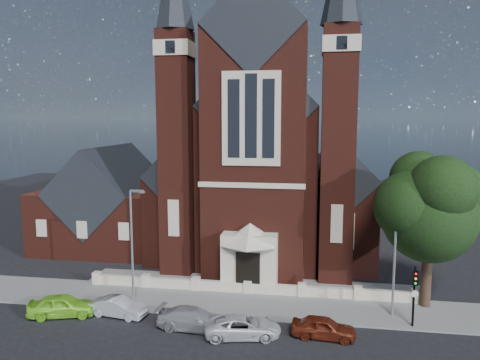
# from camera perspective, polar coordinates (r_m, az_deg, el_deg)

# --- Properties ---
(ground) EXTENTS (120.00, 120.00, 0.00)m
(ground) POSITION_cam_1_polar(r_m,az_deg,el_deg) (43.96, 2.57, -9.71)
(ground) COLOR black
(ground) RESTS_ON ground
(pavement_strip) EXTENTS (60.00, 5.00, 0.12)m
(pavement_strip) POSITION_cam_1_polar(r_m,az_deg,el_deg) (34.16, 0.48, -14.91)
(pavement_strip) COLOR slate
(pavement_strip) RESTS_ON ground
(forecourt_paving) EXTENTS (26.00, 3.00, 0.14)m
(forecourt_paving) POSITION_cam_1_polar(r_m,az_deg,el_deg) (37.85, 1.42, -12.62)
(forecourt_paving) COLOR slate
(forecourt_paving) RESTS_ON ground
(forecourt_wall) EXTENTS (24.00, 0.40, 0.90)m
(forecourt_wall) POSITION_cam_1_polar(r_m,az_deg,el_deg) (36.00, 0.97, -13.71)
(forecourt_wall) COLOR #C1B299
(forecourt_wall) RESTS_ON ground
(church) EXTENTS (20.01, 34.90, 29.20)m
(church) POSITION_cam_1_polar(r_m,az_deg,el_deg) (50.10, 3.67, 1.99)
(church) COLOR #4F1E15
(church) RESTS_ON ground
(parish_hall) EXTENTS (12.00, 12.20, 10.24)m
(parish_hall) POSITION_cam_1_polar(r_m,az_deg,el_deg) (50.10, -15.51, -3.10)
(parish_hall) COLOR #4F1E15
(parish_hall) RESTS_ON ground
(street_tree) EXTENTS (6.40, 6.60, 10.70)m
(street_tree) POSITION_cam_1_polar(r_m,az_deg,el_deg) (33.90, 22.42, -3.38)
(street_tree) COLOR black
(street_tree) RESTS_ON ground
(street_lamp_left) EXTENTS (1.16, 0.22, 8.09)m
(street_lamp_left) POSITION_cam_1_polar(r_m,az_deg,el_deg) (34.27, -12.93, -6.93)
(street_lamp_left) COLOR gray
(street_lamp_left) RESTS_ON ground
(street_lamp_right) EXTENTS (1.16, 0.22, 8.09)m
(street_lamp_right) POSITION_cam_1_polar(r_m,az_deg,el_deg) (32.29, 18.53, -8.03)
(street_lamp_right) COLOR gray
(street_lamp_right) RESTS_ON ground
(traffic_signal) EXTENTS (0.28, 0.42, 4.00)m
(traffic_signal) POSITION_cam_1_polar(r_m,az_deg,el_deg) (31.59, 20.50, -12.31)
(traffic_signal) COLOR black
(traffic_signal) RESTS_ON ground
(car_lime_van) EXTENTS (4.67, 2.92, 1.48)m
(car_lime_van) POSITION_cam_1_polar(r_m,az_deg,el_deg) (34.14, -20.83, -14.11)
(car_lime_van) COLOR #88DB2B
(car_lime_van) RESTS_ON ground
(car_silver_a) EXTENTS (3.97, 1.86, 1.26)m
(car_silver_a) POSITION_cam_1_polar(r_m,az_deg,el_deg) (33.08, -14.60, -14.77)
(car_silver_a) COLOR #A7A9AF
(car_silver_a) RESTS_ON ground
(car_silver_b) EXTENTS (4.72, 2.14, 1.34)m
(car_silver_b) POSITION_cam_1_polar(r_m,az_deg,el_deg) (30.45, -5.66, -16.49)
(car_silver_b) COLOR #95989C
(car_silver_b) RESTS_ON ground
(car_white_suv) EXTENTS (4.93, 2.96, 1.28)m
(car_white_suv) POSITION_cam_1_polar(r_m,az_deg,el_deg) (29.41, 0.32, -17.43)
(car_white_suv) COLOR silver
(car_white_suv) RESTS_ON ground
(car_dark_red) EXTENTS (3.93, 1.83, 1.30)m
(car_dark_red) POSITION_cam_1_polar(r_m,az_deg,el_deg) (29.69, 10.15, -17.28)
(car_dark_red) COLOR #611F10
(car_dark_red) RESTS_ON ground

